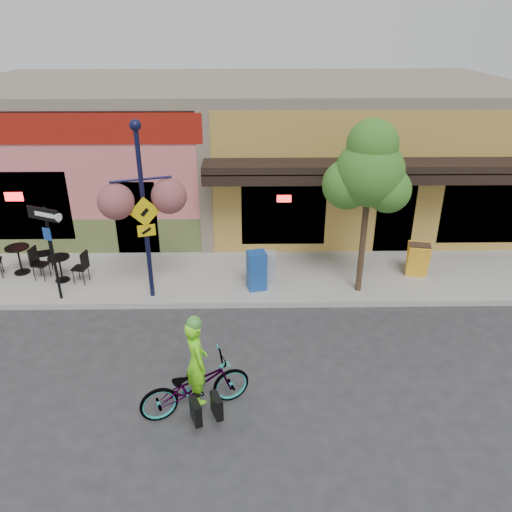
{
  "coord_description": "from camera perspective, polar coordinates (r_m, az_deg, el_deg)",
  "views": [
    {
      "loc": [
        0.2,
        -9.89,
        6.38
      ],
      "look_at": [
        0.37,
        0.5,
        1.4
      ],
      "focal_mm": 35.0,
      "sensor_mm": 36.0,
      "label": 1
    }
  ],
  "objects": [
    {
      "name": "ground",
      "position": [
        11.77,
        -1.75,
        -7.23
      ],
      "size": [
        90.0,
        90.0,
        0.0
      ],
      "primitive_type": "plane",
      "color": "#2D2D30",
      "rests_on": "ground"
    },
    {
      "name": "sidewalk",
      "position": [
        13.46,
        -1.66,
        -2.34
      ],
      "size": [
        24.0,
        3.0,
        0.15
      ],
      "primitive_type": "cube",
      "color": "#9E9B93",
      "rests_on": "ground"
    },
    {
      "name": "curb",
      "position": [
        12.2,
        -1.73,
        -5.53
      ],
      "size": [
        24.0,
        0.12,
        0.15
      ],
      "primitive_type": "cube",
      "color": "#A8A59E",
      "rests_on": "ground"
    },
    {
      "name": "building",
      "position": [
        17.87,
        -1.58,
        12.24
      ],
      "size": [
        18.2,
        8.2,
        4.5
      ],
      "primitive_type": null,
      "color": "#D36869",
      "rests_on": "ground"
    },
    {
      "name": "bicycle",
      "position": [
        9.13,
        -6.97,
        -14.49
      ],
      "size": [
        2.12,
        1.39,
        1.05
      ],
      "primitive_type": "imported",
      "rotation": [
        0.0,
        0.0,
        1.95
      ],
      "color": "maroon",
      "rests_on": "ground"
    },
    {
      "name": "cyclist_rider",
      "position": [
        8.96,
        -6.73,
        -13.16
      ],
      "size": [
        0.57,
        0.68,
        1.6
      ],
      "primitive_type": "imported",
      "rotation": [
        0.0,
        0.0,
        1.95
      ],
      "color": "#78FF1A",
      "rests_on": "ground"
    },
    {
      "name": "lamp_post",
      "position": [
        11.78,
        -12.64,
        4.7
      ],
      "size": [
        1.47,
        0.93,
        4.3
      ],
      "primitive_type": null,
      "rotation": [
        0.0,
        0.0,
        0.3
      ],
      "color": "#121439",
      "rests_on": "sidewalk"
    },
    {
      "name": "one_way_sign",
      "position": [
        12.69,
        -22.18,
        0.16
      ],
      "size": [
        0.91,
        0.56,
        2.37
      ],
      "primitive_type": null,
      "rotation": [
        0.0,
        0.0,
        -0.43
      ],
      "color": "black",
      "rests_on": "sidewalk"
    },
    {
      "name": "cafe_set_left",
      "position": [
        14.69,
        -25.48,
        -0.0
      ],
      "size": [
        1.84,
        1.35,
        0.99
      ],
      "primitive_type": null,
      "rotation": [
        0.0,
        0.0,
        0.35
      ],
      "color": "black",
      "rests_on": "sidewalk"
    },
    {
      "name": "cafe_set_right",
      "position": [
        13.85,
        -21.49,
        -0.98
      ],
      "size": [
        1.61,
        1.03,
        0.89
      ],
      "primitive_type": null,
      "rotation": [
        0.0,
        0.0,
        -0.2
      ],
      "color": "black",
      "rests_on": "sidewalk"
    },
    {
      "name": "newspaper_box_blue",
      "position": [
        12.5,
        0.08,
        -1.67
      ],
      "size": [
        0.53,
        0.49,
        1.0
      ],
      "primitive_type": null,
      "rotation": [
        0.0,
        0.0,
        0.22
      ],
      "color": "#19489B",
      "rests_on": "sidewalk"
    },
    {
      "name": "newspaper_box_grey",
      "position": [
        12.83,
        1.32,
        -1.32
      ],
      "size": [
        0.42,
        0.38,
        0.85
      ],
      "primitive_type": null,
      "rotation": [
        0.0,
        0.0,
        -0.07
      ],
      "color": "#A4A4A4",
      "rests_on": "sidewalk"
    },
    {
      "name": "street_tree",
      "position": [
        12.04,
        12.46,
        5.22
      ],
      "size": [
        1.7,
        1.7,
        4.32
      ],
      "primitive_type": null,
      "rotation": [
        0.0,
        0.0,
        0.01
      ],
      "color": "#3D7A26",
      "rests_on": "sidewalk"
    },
    {
      "name": "sandwich_board",
      "position": [
        13.67,
        18.06,
        -0.73
      ],
      "size": [
        0.62,
        0.51,
        0.91
      ],
      "primitive_type": null,
      "rotation": [
        0.0,
        0.0,
        -0.21
      ],
      "color": "yellow",
      "rests_on": "sidewalk"
    }
  ]
}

